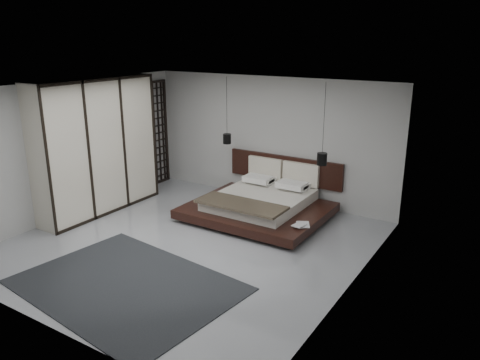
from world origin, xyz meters
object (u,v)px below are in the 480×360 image
Objects in this scene: lattice_screen at (155,134)px; pendant_right at (322,159)px; wardrobe at (96,146)px; rug at (126,285)px; bed at (261,203)px; pendant_left at (227,139)px.

pendant_right is at bearing -1.39° from lattice_screen.
wardrobe is 0.88× the size of rug.
rug is at bearing -109.44° from pendant_right.
bed is 1.58m from pendant_right.
pendant_right is at bearing 20.90° from bed.
bed is at bearing 85.34° from rug.
pendant_left reaches higher than bed.
bed is at bearing 26.38° from wardrobe.
rug is at bearing -78.28° from pendant_left.
rug is (3.07, -4.15, -1.29)m from lattice_screen.
pendant_left is 2.80m from wardrobe.
pendant_left is at bearing -180.00° from pendant_right.
bed reaches higher than rug.
rug is (-1.43, -4.04, -1.29)m from pendant_right.
lattice_screen is 5.32m from rug.
wardrobe is (0.25, -2.09, 0.12)m from lattice_screen.
wardrobe reaches higher than pendant_right.
pendant_left is 2.27m from pendant_right.
pendant_right reaches higher than lattice_screen.
pendant_left is at bearing 101.72° from rug.
pendant_right is 4.48m from rug.
bed is 0.96× the size of wardrobe.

